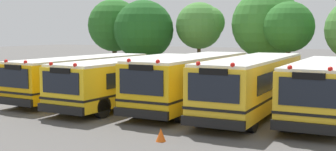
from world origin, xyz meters
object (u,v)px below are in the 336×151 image
object	(u,v)px
school_bus_4	(325,88)
tree_1	(142,29)
school_bus_0	(83,75)
school_bus_2	(192,79)
tree_3	(267,24)
traffic_cone	(161,135)
school_bus_1	(134,78)
school_bus_3	(253,83)
tree_2	(201,25)
tree_0	(114,26)
tree_4	(288,27)

from	to	relation	value
school_bus_4	tree_1	bearing A→B (deg)	-32.95
school_bus_0	school_bus_2	distance (m)	6.92
school_bus_4	tree_3	distance (m)	12.78
school_bus_2	traffic_cone	bearing A→B (deg)	105.58
school_bus_1	school_bus_3	distance (m)	6.66
tree_2	tree_3	xyz separation A→B (m)	(5.04, 0.25, 0.07)
tree_3	tree_0	bearing A→B (deg)	-176.93
school_bus_0	tree_2	distance (m)	11.62
school_bus_4	traffic_cone	xyz separation A→B (m)	(-4.54, -6.80, -1.18)
school_bus_2	traffic_cone	size ratio (longest dim) A/B	21.87
school_bus_4	tree_2	xyz separation A→B (m)	(-10.72, 10.80, 2.96)
tree_0	traffic_cone	size ratio (longest dim) A/B	13.93
school_bus_2	school_bus_3	xyz separation A→B (m)	(3.23, -0.09, 0.00)
tree_1	traffic_cone	distance (m)	19.89
school_bus_2	school_bus_0	bearing A→B (deg)	1.37
tree_0	tree_3	bearing A→B (deg)	3.07
school_bus_1	school_bus_3	world-z (taller)	school_bus_3
tree_0	tree_4	world-z (taller)	tree_0
school_bus_3	school_bus_4	world-z (taller)	school_bus_3
tree_3	traffic_cone	xyz separation A→B (m)	(1.13, -17.85, -4.21)
school_bus_2	tree_3	distance (m)	11.35
school_bus_0	tree_0	world-z (taller)	tree_0
school_bus_2	tree_1	size ratio (longest dim) A/B	1.63
tree_2	school_bus_2	bearing A→B (deg)	-68.55
traffic_cone	school_bus_2	bearing A→B (deg)	105.95
school_bus_2	tree_1	distance (m)	13.08
tree_0	tree_3	xyz separation A→B (m)	(12.85, 0.69, 0.10)
tree_3	tree_1	bearing A→B (deg)	-171.02
school_bus_3	tree_4	world-z (taller)	tree_4
tree_4	tree_3	bearing A→B (deg)	134.11
school_bus_2	school_bus_4	size ratio (longest dim) A/B	1.12
school_bus_0	school_bus_4	world-z (taller)	school_bus_4
school_bus_3	school_bus_4	distance (m)	3.29
school_bus_2	school_bus_4	world-z (taller)	school_bus_2
tree_1	tree_3	bearing A→B (deg)	8.98
school_bus_4	school_bus_1	bearing A→B (deg)	-0.86
school_bus_2	tree_4	world-z (taller)	tree_4
school_bus_4	tree_4	xyz separation A→B (m)	(-3.79, 9.10, 2.74)
school_bus_2	school_bus_4	bearing A→B (deg)	178.53
school_bus_2	tree_4	distance (m)	9.76
school_bus_1	school_bus_3	xyz separation A→B (m)	(6.66, 0.05, 0.11)
school_bus_2	tree_0	xyz separation A→B (m)	(-12.01, 10.23, 2.88)
tree_3	tree_4	bearing A→B (deg)	-45.89
school_bus_3	school_bus_1	bearing A→B (deg)	-0.92
school_bus_0	tree_2	bearing A→B (deg)	-102.62
tree_4	tree_0	bearing A→B (deg)	175.14
school_bus_3	tree_3	xyz separation A→B (m)	(-2.39, 11.01, 2.98)
tree_1	tree_4	bearing A→B (deg)	-2.17
school_bus_4	school_bus_0	bearing A→B (deg)	-0.53
school_bus_3	tree_4	xyz separation A→B (m)	(-0.51, 9.06, 2.70)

